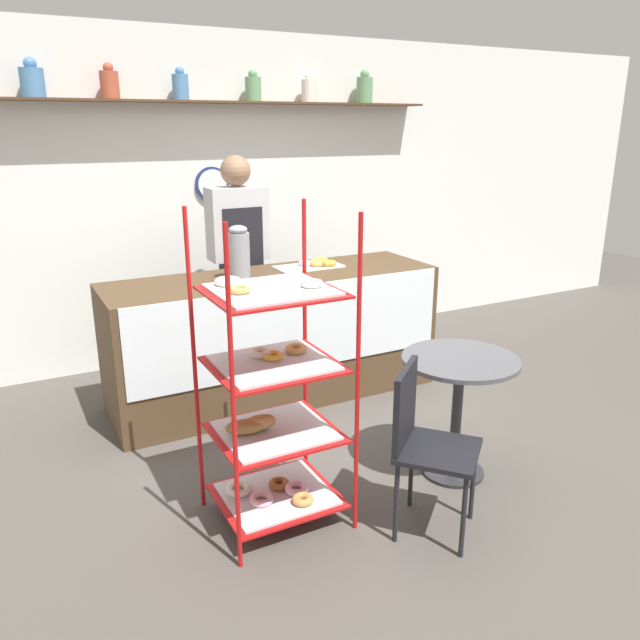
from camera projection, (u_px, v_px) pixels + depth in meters
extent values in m
plane|color=#4C4742|center=(349.00, 460.00, 3.82)|extent=(14.00, 14.00, 0.00)
cube|color=white|center=(217.00, 200.00, 5.33)|extent=(10.00, 0.06, 2.70)
cube|color=#4C331E|center=(218.00, 102.00, 4.96)|extent=(3.85, 0.24, 0.02)
cylinder|color=#4C7FB2|center=(32.00, 83.00, 4.33)|extent=(0.16, 0.16, 0.20)
sphere|color=#4C7FB2|center=(30.00, 63.00, 4.29)|extent=(0.09, 0.09, 0.09)
cylinder|color=#B24C33|center=(110.00, 85.00, 4.56)|extent=(0.13, 0.13, 0.19)
sphere|color=#B24C33|center=(108.00, 68.00, 4.53)|extent=(0.07, 0.07, 0.07)
cylinder|color=#4C7FB2|center=(181.00, 87.00, 4.80)|extent=(0.12, 0.12, 0.19)
sphere|color=#4C7FB2|center=(179.00, 71.00, 4.76)|extent=(0.07, 0.07, 0.07)
cylinder|color=#669966|center=(253.00, 89.00, 5.07)|extent=(0.13, 0.13, 0.19)
sphere|color=#669966|center=(253.00, 74.00, 5.03)|extent=(0.07, 0.07, 0.07)
cylinder|color=silver|center=(309.00, 91.00, 5.30)|extent=(0.12, 0.12, 0.18)
sphere|color=silver|center=(308.00, 77.00, 5.26)|extent=(0.07, 0.07, 0.07)
cylinder|color=#669966|center=(364.00, 90.00, 5.54)|extent=(0.14, 0.14, 0.22)
sphere|color=#669966|center=(365.00, 74.00, 5.50)|extent=(0.08, 0.08, 0.08)
cylinder|color=navy|center=(212.00, 184.00, 5.22)|extent=(0.29, 0.03, 0.29)
cylinder|color=white|center=(213.00, 184.00, 5.21)|extent=(0.25, 0.00, 0.25)
cube|color=#4C3823|center=(275.00, 337.00, 4.60)|extent=(2.41, 0.71, 0.94)
cube|color=silver|center=(296.00, 329.00, 4.25)|extent=(2.31, 0.01, 0.60)
cylinder|color=#B71414|center=(233.00, 410.00, 2.67)|extent=(0.02, 0.02, 1.61)
cylinder|color=#B71414|center=(358.00, 383.00, 2.95)|extent=(0.02, 0.02, 1.61)
cylinder|color=#B71414|center=(195.00, 367.00, 3.14)|extent=(0.02, 0.02, 1.61)
cylinder|color=#B71414|center=(305.00, 347.00, 3.41)|extent=(0.02, 0.02, 1.61)
cube|color=#B71414|center=(277.00, 496.00, 3.25)|extent=(0.60, 0.53, 0.01)
cube|color=silver|center=(277.00, 494.00, 3.24)|extent=(0.53, 0.47, 0.01)
torus|color=brown|center=(279.00, 484.00, 3.29)|extent=(0.11, 0.11, 0.04)
torus|color=silver|center=(239.00, 489.00, 3.24)|extent=(0.13, 0.13, 0.04)
torus|color=tan|center=(303.00, 499.00, 3.15)|extent=(0.11, 0.11, 0.04)
torus|color=#EAB2C1|center=(297.00, 488.00, 3.25)|extent=(0.13, 0.13, 0.04)
torus|color=#EAB2C1|center=(261.00, 499.00, 3.16)|extent=(0.12, 0.12, 0.03)
cube|color=#B71414|center=(275.00, 433.00, 3.14)|extent=(0.60, 0.53, 0.01)
cube|color=silver|center=(275.00, 430.00, 3.13)|extent=(0.53, 0.47, 0.01)
ellipsoid|color=#B27F47|center=(259.00, 423.00, 3.11)|extent=(0.19, 0.09, 0.08)
ellipsoid|color=olive|center=(245.00, 427.00, 3.08)|extent=(0.22, 0.15, 0.07)
cube|color=#B71414|center=(273.00, 365.00, 3.03)|extent=(0.60, 0.53, 0.01)
cube|color=silver|center=(273.00, 363.00, 3.02)|extent=(0.53, 0.47, 0.01)
torus|color=tan|center=(296.00, 349.00, 3.14)|extent=(0.11, 0.11, 0.03)
torus|color=silver|center=(260.00, 352.00, 3.09)|extent=(0.12, 0.12, 0.03)
torus|color=gold|center=(273.00, 356.00, 3.05)|extent=(0.10, 0.10, 0.03)
cube|color=#B71414|center=(272.00, 292.00, 2.92)|extent=(0.60, 0.53, 0.01)
cube|color=silver|center=(272.00, 289.00, 2.91)|extent=(0.53, 0.47, 0.01)
torus|color=tan|center=(239.00, 290.00, 2.83)|extent=(0.11, 0.11, 0.03)
torus|color=silver|center=(312.00, 283.00, 2.93)|extent=(0.11, 0.11, 0.03)
torus|color=silver|center=(228.00, 281.00, 2.97)|extent=(0.13, 0.13, 0.03)
cube|color=#282833|center=(241.00, 317.00, 5.04)|extent=(0.27, 0.19, 0.96)
cube|color=#B2B2B7|center=(238.00, 224.00, 4.81)|extent=(0.45, 0.22, 0.56)
cube|color=black|center=(243.00, 239.00, 4.74)|extent=(0.32, 0.01, 0.47)
sphere|color=#8C664C|center=(235.00, 171.00, 4.69)|extent=(0.23, 0.23, 0.23)
cylinder|color=#262628|center=(452.00, 471.00, 3.69)|extent=(0.36, 0.36, 0.02)
cylinder|color=#333338|center=(456.00, 417.00, 3.58)|extent=(0.06, 0.06, 0.68)
cylinder|color=#4C4C51|center=(460.00, 360.00, 3.48)|extent=(0.66, 0.66, 0.02)
cylinder|color=black|center=(464.00, 517.00, 2.91)|extent=(0.02, 0.02, 0.44)
cylinder|color=black|center=(473.00, 482.00, 3.20)|extent=(0.02, 0.02, 0.44)
cylinder|color=black|center=(396.00, 503.00, 3.02)|extent=(0.02, 0.02, 0.44)
cylinder|color=black|center=(411.00, 470.00, 3.31)|extent=(0.02, 0.02, 0.44)
cube|color=black|center=(438.00, 451.00, 3.04)|extent=(0.54, 0.54, 0.03)
cube|color=black|center=(405.00, 406.00, 3.04)|extent=(0.29, 0.26, 0.40)
cylinder|color=gray|center=(239.00, 257.00, 4.26)|extent=(0.15, 0.15, 0.33)
ellipsoid|color=gray|center=(238.00, 230.00, 4.21)|extent=(0.13, 0.13, 0.06)
cube|color=silver|center=(309.00, 267.00, 4.69)|extent=(0.50, 0.25, 0.01)
torus|color=brown|center=(320.00, 263.00, 4.69)|extent=(0.12, 0.12, 0.04)
torus|color=#EAB2C1|center=(305.00, 263.00, 4.71)|extent=(0.11, 0.11, 0.03)
torus|color=tan|center=(318.00, 263.00, 4.68)|extent=(0.12, 0.12, 0.04)
torus|color=gold|center=(317.00, 262.00, 4.73)|extent=(0.11, 0.11, 0.04)
torus|color=gold|center=(329.00, 263.00, 4.69)|extent=(0.11, 0.11, 0.04)
torus|color=gold|center=(321.00, 260.00, 4.81)|extent=(0.11, 0.11, 0.03)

